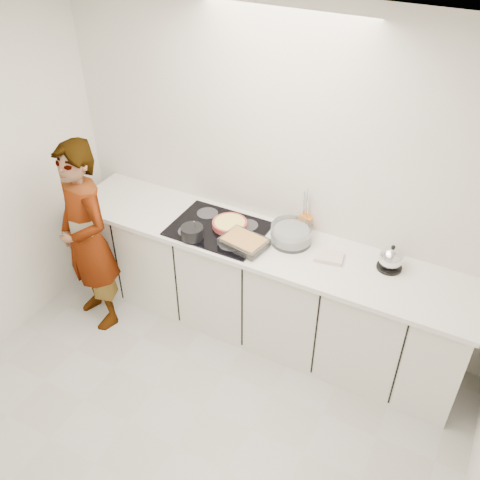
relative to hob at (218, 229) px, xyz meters
The scene contains 14 objects.
floor 1.60m from the hob, 74.48° to the right, with size 3.60×3.20×0.00m, color #B3B3B2.
ceiling 2.13m from the hob, 74.48° to the right, with size 3.60×3.20×0.00m, color white.
wall_back 0.62m from the hob, 44.17° to the left, with size 3.60×0.00×2.60m, color white.
base_cabinets 0.60m from the hob, ahead, with size 3.20×0.58×0.87m, color silver.
countertop 0.35m from the hob, ahead, with size 3.24×0.64×0.04m, color white.
hob is the anchor object (origin of this frame).
tart_dish 0.10m from the hob, 41.77° to the left, with size 0.30×0.30×0.04m.
saucepan 0.23m from the hob, 119.42° to the right, with size 0.17×0.17×0.16m.
baking_dish 0.30m from the hob, 20.84° to the right, with size 0.36×0.29×0.06m.
mixing_bowl 0.58m from the hob, 11.85° to the left, with size 0.34×0.34×0.14m.
tea_towel 0.89m from the hob, ahead, with size 0.20×0.15×0.03m, color white.
kettle 1.31m from the hob, ahead, with size 0.23×0.23×0.20m.
utensil_crock 0.66m from the hob, 25.73° to the left, with size 0.11×0.11×0.13m, color orange.
cook 1.04m from the hob, 151.93° to the right, with size 0.60×0.39×1.65m, color silver.
Camera 1 is at (1.37, -1.65, 3.31)m, focal length 40.00 mm.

